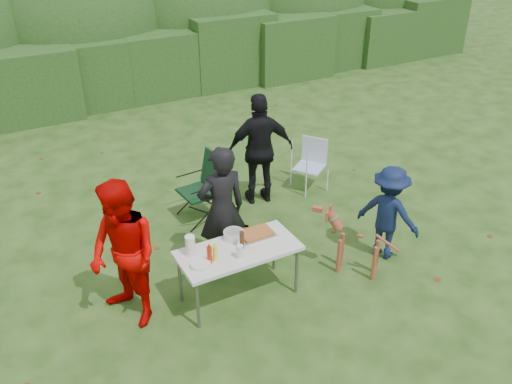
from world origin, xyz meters
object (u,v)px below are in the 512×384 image
person_red_jacket (124,255)px  mustard_bottle (215,253)px  ketchup_bottle (209,255)px  person_cook (222,210)px  paper_towel_roll (190,245)px  lawn_chair (310,165)px  beer_bottle (242,240)px  camping_chair (200,188)px  dog (359,245)px  person_black_puffy (260,150)px  child (388,213)px  folding_table (238,253)px

person_red_jacket → mustard_bottle: (0.98, -0.34, -0.09)m
person_red_jacket → ketchup_bottle: 0.98m
person_cook → mustard_bottle: size_ratio=9.06×
person_red_jacket → paper_towel_roll: size_ratio=7.13×
person_cook → person_red_jacket: person_red_jacket is taller
lawn_chair → person_cook: bearing=-5.7°
beer_bottle → camping_chair: bearing=81.7°
person_cook → camping_chair: bearing=-97.5°
dog → lawn_chair: (0.75, 2.32, -0.01)m
person_cook → dog: size_ratio=1.91×
person_cook → person_black_puffy: size_ratio=0.97×
lawn_chair → person_black_puffy: bearing=-38.0°
person_black_puffy → child: person_black_puffy is taller
lawn_chair → paper_towel_roll: size_ratio=3.38×
person_black_puffy → paper_towel_roll: (-1.98, -1.86, -0.06)m
ketchup_bottle → beer_bottle: size_ratio=0.92×
camping_chair → beer_bottle: bearing=76.4°
lawn_chair → paper_towel_roll: (-2.93, -1.83, 0.43)m
folding_table → person_red_jacket: bearing=168.3°
paper_towel_roll → mustard_bottle: bearing=-48.6°
lawn_chair → folding_table: bearing=4.2°
person_black_puffy → mustard_bottle: size_ratio=9.30×
person_red_jacket → paper_towel_roll: person_red_jacket is taller
folding_table → camping_chair: 2.03m
ketchup_bottle → paper_towel_roll: size_ratio=0.85×
person_black_puffy → lawn_chair: bearing=-168.6°
person_cook → beer_bottle: bearing=87.9°
person_cook → camping_chair: person_cook is taller
person_red_jacket → beer_bottle: size_ratio=7.72×
person_cook → dog: 1.88m
folding_table → person_cook: (0.10, 0.68, 0.22)m
person_red_jacket → child: 3.58m
camping_chair → paper_towel_roll: size_ratio=4.09×
ketchup_bottle → person_black_puffy: bearing=48.9°
lawn_chair → paper_towel_roll: paper_towel_roll is taller
lawn_chair → beer_bottle: size_ratio=3.67×
camping_chair → person_red_jacket: bearing=40.6°
child → camping_chair: size_ratio=1.30×
camping_chair → beer_bottle: camping_chair is taller
folding_table → lawn_chair: lawn_chair is taller
mustard_bottle → dog: bearing=-7.1°
child → ketchup_bottle: 2.65m
mustard_bottle → beer_bottle: size_ratio=0.83×
person_cook → mustard_bottle: 0.87m
lawn_chair → mustard_bottle: bearing=1.4°
mustard_bottle → child: bearing=-2.2°
person_red_jacket → beer_bottle: person_red_jacket is taller
folding_table → ketchup_bottle: size_ratio=6.82×
person_black_puffy → person_cook: bearing=59.3°
person_red_jacket → dog: person_red_jacket is taller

